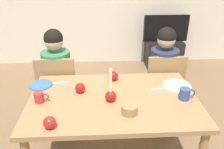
# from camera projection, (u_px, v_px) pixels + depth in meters

# --- Properties ---
(dining_table) EXTENTS (1.40, 0.90, 0.75)m
(dining_table) POSITION_uv_depth(u_px,v_px,m) (113.00, 106.00, 1.97)
(dining_table) COLOR #99754C
(dining_table) RESTS_ON ground
(chair_left) EXTENTS (0.40, 0.40, 0.90)m
(chair_left) POSITION_uv_depth(u_px,v_px,m) (59.00, 89.00, 2.56)
(chair_left) COLOR #99754C
(chair_left) RESTS_ON ground
(chair_right) EXTENTS (0.40, 0.40, 0.90)m
(chair_right) POSITION_uv_depth(u_px,v_px,m) (162.00, 86.00, 2.61)
(chair_right) COLOR #99754C
(chair_right) RESTS_ON ground
(person_left_child) EXTENTS (0.30, 0.30, 1.17)m
(person_left_child) POSITION_uv_depth(u_px,v_px,m) (58.00, 83.00, 2.56)
(person_left_child) COLOR #33384C
(person_left_child) RESTS_ON ground
(person_right_child) EXTENTS (0.30, 0.30, 1.17)m
(person_right_child) POSITION_uv_depth(u_px,v_px,m) (162.00, 80.00, 2.62)
(person_right_child) COLOR #33384C
(person_right_child) RESTS_ON ground
(tv_stand) EXTENTS (0.64, 0.40, 0.48)m
(tv_stand) POSITION_uv_depth(u_px,v_px,m) (163.00, 53.00, 4.27)
(tv_stand) COLOR black
(tv_stand) RESTS_ON ground
(tv) EXTENTS (0.79, 0.05, 0.46)m
(tv) POSITION_uv_depth(u_px,v_px,m) (166.00, 28.00, 4.06)
(tv) COLOR black
(tv) RESTS_ON tv_stand
(candle_centerpiece) EXTENTS (0.09, 0.09, 0.29)m
(candle_centerpiece) POSITION_uv_depth(u_px,v_px,m) (111.00, 94.00, 1.87)
(candle_centerpiece) COLOR red
(candle_centerpiece) RESTS_ON dining_table
(plate_left) EXTENTS (0.21, 0.21, 0.01)m
(plate_left) POSITION_uv_depth(u_px,v_px,m) (41.00, 85.00, 2.13)
(plate_left) COLOR teal
(plate_left) RESTS_ON dining_table
(plate_right) EXTENTS (0.25, 0.25, 0.01)m
(plate_right) POSITION_uv_depth(u_px,v_px,m) (177.00, 86.00, 2.11)
(plate_right) COLOR white
(plate_right) RESTS_ON dining_table
(mug_left) EXTENTS (0.12, 0.08, 0.09)m
(mug_left) POSITION_uv_depth(u_px,v_px,m) (40.00, 97.00, 1.86)
(mug_left) COLOR #B72D2D
(mug_left) RESTS_ON dining_table
(mug_right) EXTENTS (0.13, 0.09, 0.10)m
(mug_right) POSITION_uv_depth(u_px,v_px,m) (185.00, 94.00, 1.90)
(mug_right) COLOR #33477F
(mug_right) RESTS_ON dining_table
(fork_left) EXTENTS (0.18, 0.04, 0.01)m
(fork_left) POSITION_uv_depth(u_px,v_px,m) (59.00, 83.00, 2.16)
(fork_left) COLOR silver
(fork_left) RESTS_ON dining_table
(fork_right) EXTENTS (0.18, 0.04, 0.01)m
(fork_right) POSITION_uv_depth(u_px,v_px,m) (160.00, 89.00, 2.06)
(fork_right) COLOR silver
(fork_right) RESTS_ON dining_table
(bowl_walnuts) EXTENTS (0.12, 0.12, 0.07)m
(bowl_walnuts) POSITION_uv_depth(u_px,v_px,m) (130.00, 109.00, 1.73)
(bowl_walnuts) COLOR #99754C
(bowl_walnuts) RESTS_ON dining_table
(apple_near_candle) EXTENTS (0.09, 0.09, 0.09)m
(apple_near_candle) POSITION_uv_depth(u_px,v_px,m) (80.00, 88.00, 2.00)
(apple_near_candle) COLOR red
(apple_near_candle) RESTS_ON dining_table
(apple_by_left_plate) EXTENTS (0.09, 0.09, 0.09)m
(apple_by_left_plate) POSITION_uv_depth(u_px,v_px,m) (50.00, 123.00, 1.57)
(apple_by_left_plate) COLOR red
(apple_by_left_plate) RESTS_ON dining_table
(apple_by_right_mug) EXTENTS (0.09, 0.09, 0.09)m
(apple_by_right_mug) POSITION_uv_depth(u_px,v_px,m) (113.00, 76.00, 2.20)
(apple_by_right_mug) COLOR red
(apple_by_right_mug) RESTS_ON dining_table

